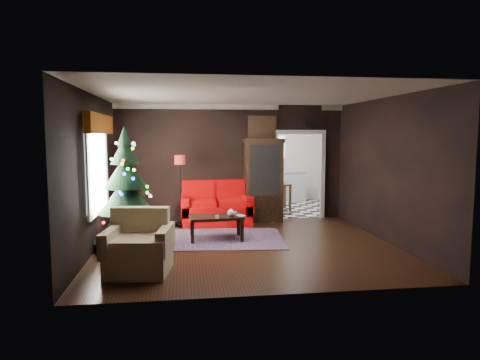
{
  "coord_description": "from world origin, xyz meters",
  "views": [
    {
      "loc": [
        -1.17,
        -7.73,
        2.07
      ],
      "look_at": [
        0.0,
        0.9,
        1.15
      ],
      "focal_mm": 31.84,
      "sensor_mm": 36.0,
      "label": 1
    }
  ],
  "objects": [
    {
      "name": "kitchen_window",
      "position": [
        1.7,
        5.45,
        1.7
      ],
      "size": [
        0.7,
        0.06,
        0.7
      ],
      "primitive_type": "cube",
      "color": "white",
      "rests_on": "ground"
    },
    {
      "name": "wall_left",
      "position": [
        -2.75,
        0.0,
        1.4
      ],
      "size": [
        0.0,
        5.5,
        5.5
      ],
      "primitive_type": "plane",
      "rotation": [
        1.57,
        0.0,
        1.57
      ],
      "color": "black",
      "rests_on": "ground"
    },
    {
      "name": "wall_front",
      "position": [
        0.0,
        -2.5,
        1.4
      ],
      "size": [
        5.5,
        0.0,
        5.5
      ],
      "primitive_type": "plane",
      "rotation": [
        -1.57,
        0.0,
        0.0
      ],
      "color": "black",
      "rests_on": "ground"
    },
    {
      "name": "wall_back",
      "position": [
        0.0,
        2.5,
        1.4
      ],
      "size": [
        5.5,
        0.0,
        5.5
      ],
      "primitive_type": "plane",
      "rotation": [
        1.57,
        0.0,
        0.0
      ],
      "color": "black",
      "rests_on": "ground"
    },
    {
      "name": "kitchen_counter",
      "position": [
        1.7,
        5.2,
        0.45
      ],
      "size": [
        1.8,
        0.6,
        0.9
      ],
      "primitive_type": "cube",
      "color": "silver",
      "rests_on": "ground"
    },
    {
      "name": "kitchen_table",
      "position": [
        1.4,
        3.7,
        0.38
      ],
      "size": [
        0.7,
        0.7,
        0.75
      ],
      "primitive_type": null,
      "color": "brown",
      "rests_on": "ground"
    },
    {
      "name": "kitchen_floor",
      "position": [
        1.7,
        4.0,
        0.0
      ],
      "size": [
        3.0,
        3.0,
        0.0
      ],
      "primitive_type": "plane",
      "color": "white",
      "rests_on": "ground"
    },
    {
      "name": "wall_right",
      "position": [
        2.75,
        0.0,
        1.4
      ],
      "size": [
        0.0,
        5.5,
        5.5
      ],
      "primitive_type": "plane",
      "rotation": [
        1.57,
        0.0,
        -1.57
      ],
      "color": "black",
      "rests_on": "ground"
    },
    {
      "name": "teapot",
      "position": [
        -0.25,
        0.42,
        0.56
      ],
      "size": [
        0.21,
        0.21,
        0.15
      ],
      "primitive_type": null,
      "rotation": [
        0.0,
        0.0,
        0.38
      ],
      "color": "silver",
      "rests_on": "coffee_table"
    },
    {
      "name": "wall_clock",
      "position": [
        1.95,
        2.45,
        2.38
      ],
      "size": [
        0.32,
        0.32,
        0.06
      ],
      "primitive_type": "cylinder",
      "color": "white",
      "rests_on": "wall_back"
    },
    {
      "name": "christmas_tree",
      "position": [
        -2.19,
        0.04,
        1.05
      ],
      "size": [
        1.54,
        1.54,
        2.24
      ],
      "primitive_type": null,
      "rotation": [
        0.0,
        0.0,
        -0.41
      ],
      "color": "#123219",
      "rests_on": "ground"
    },
    {
      "name": "left_window",
      "position": [
        -2.71,
        0.2,
        1.45
      ],
      "size": [
        0.05,
        1.6,
        1.4
      ],
      "primitive_type": "cube",
      "color": "white",
      "rests_on": "wall_left"
    },
    {
      "name": "cup_a",
      "position": [
        -0.26,
        0.64,
        0.51
      ],
      "size": [
        0.07,
        0.07,
        0.05
      ],
      "primitive_type": "cylinder",
      "rotation": [
        0.0,
        0.0,
        -0.11
      ],
      "color": "silver",
      "rests_on": "coffee_table"
    },
    {
      "name": "armchair",
      "position": [
        -1.84,
        -1.33,
        0.46
      ],
      "size": [
        1.06,
        1.06,
        0.96
      ],
      "primitive_type": null,
      "rotation": [
        0.0,
        0.0,
        -0.14
      ],
      "color": "#D2C385",
      "rests_on": "ground"
    },
    {
      "name": "doorway",
      "position": [
        1.7,
        2.5,
        1.05
      ],
      "size": [
        1.1,
        0.1,
        2.1
      ],
      "primitive_type": null,
      "color": "silver",
      "rests_on": "ground"
    },
    {
      "name": "rug",
      "position": [
        -0.44,
        0.59,
        0.01
      ],
      "size": [
        2.63,
        2.02,
        0.01
      ],
      "primitive_type": "cube",
      "rotation": [
        0.0,
        0.0,
        -0.09
      ],
      "color": "#4C3A47",
      "rests_on": "ground"
    },
    {
      "name": "loveseat",
      "position": [
        -0.4,
        2.05,
        0.5
      ],
      "size": [
        1.7,
        0.9,
        1.0
      ],
      "primitive_type": null,
      "color": "maroon",
      "rests_on": "ground"
    },
    {
      "name": "book",
      "position": [
        -0.11,
        0.44,
        0.58
      ],
      "size": [
        0.14,
        0.06,
        0.19
      ],
      "primitive_type": "imported",
      "rotation": [
        0.0,
        0.0,
        0.32
      ],
      "color": "#8E7259",
      "rests_on": "coffee_table"
    },
    {
      "name": "valance",
      "position": [
        -2.63,
        0.2,
        2.27
      ],
      "size": [
        0.12,
        2.1,
        0.35
      ],
      "primitive_type": "cube",
      "color": "#6E350A",
      "rests_on": "wall_left"
    },
    {
      "name": "curio_cabinet",
      "position": [
        0.75,
        2.27,
        0.95
      ],
      "size": [
        0.9,
        0.45,
        1.9
      ],
      "primitive_type": null,
      "color": "black",
      "rests_on": "ground"
    },
    {
      "name": "floor_lamp",
      "position": [
        -1.23,
        1.93,
        0.83
      ],
      "size": [
        0.3,
        0.3,
        1.59
      ],
      "primitive_type": null,
      "rotation": [
        0.0,
        0.0,
        0.11
      ],
      "color": "black",
      "rests_on": "ground"
    },
    {
      "name": "floor",
      "position": [
        0.0,
        0.0,
        0.0
      ],
      "size": [
        5.5,
        5.5,
        0.0
      ],
      "primitive_type": "plane",
      "color": "black",
      "rests_on": "ground"
    },
    {
      "name": "cup_b",
      "position": [
        -0.52,
        0.3,
        0.51
      ],
      "size": [
        0.08,
        0.08,
        0.06
      ],
      "primitive_type": "cylinder",
      "rotation": [
        0.0,
        0.0,
        0.12
      ],
      "color": "silver",
      "rests_on": "coffee_table"
    },
    {
      "name": "coffee_table",
      "position": [
        -0.52,
        0.55,
        0.25
      ],
      "size": [
        1.07,
        0.68,
        0.47
      ],
      "primitive_type": null,
      "rotation": [
        0.0,
        0.0,
        0.06
      ],
      "color": "#351F15",
      "rests_on": "rug"
    },
    {
      "name": "painting",
      "position": [
        0.75,
        2.46,
        2.25
      ],
      "size": [
        0.62,
        0.05,
        0.52
      ],
      "primitive_type": "cube",
      "color": "#A6804A",
      "rests_on": "wall_back"
    },
    {
      "name": "ceiling",
      "position": [
        0.0,
        0.0,
        2.8
      ],
      "size": [
        5.5,
        5.5,
        0.0
      ],
      "primitive_type": "plane",
      "rotation": [
        3.14,
        0.0,
        0.0
      ],
      "color": "white",
      "rests_on": "ground"
    }
  ]
}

